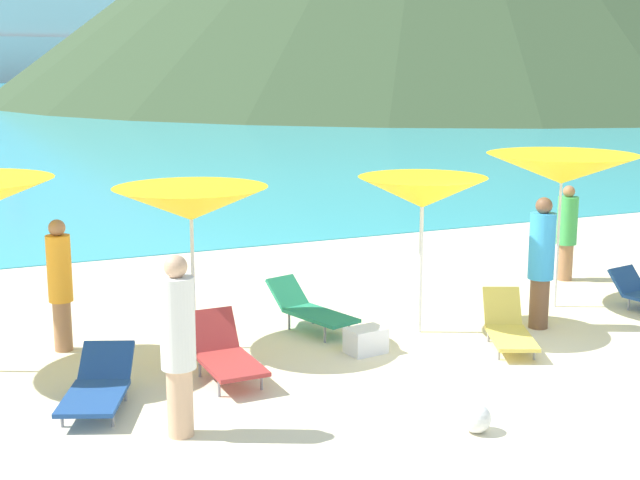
{
  "coord_description": "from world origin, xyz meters",
  "views": [
    {
      "loc": [
        -6.14,
        -8.35,
        3.79
      ],
      "look_at": [
        -0.91,
        3.33,
        1.2
      ],
      "focal_mm": 49.76,
      "sensor_mm": 36.0,
      "label": 1
    }
  ],
  "objects_px": {
    "beachgoer_2": "(60,281)",
    "cooler_box": "(366,340)",
    "lounge_chair_2": "(225,353)",
    "umbrella_2": "(422,193)",
    "lounge_chair_5": "(310,309)",
    "beachgoer_0": "(178,341)",
    "umbrella_3": "(562,169)",
    "lounge_chair_0": "(98,386)",
    "umbrella_1": "(191,204)",
    "beachgoer_3": "(567,231)",
    "cruise_ship": "(51,30)",
    "beachgoer_4": "(541,260)",
    "beach_ball": "(476,418)",
    "lounge_chair_4": "(508,327)"
  },
  "relations": [
    {
      "from": "beachgoer_2",
      "to": "cruise_ship",
      "type": "xyz_separation_m",
      "value": [
        21.7,
        161.73,
        8.36
      ]
    },
    {
      "from": "lounge_chair_2",
      "to": "beach_ball",
      "type": "distance_m",
      "value": 3.2
    },
    {
      "from": "beachgoer_2",
      "to": "lounge_chair_0",
      "type": "bearing_deg",
      "value": -147.63
    },
    {
      "from": "umbrella_1",
      "to": "cruise_ship",
      "type": "distance_m",
      "value": 163.72
    },
    {
      "from": "umbrella_1",
      "to": "lounge_chair_0",
      "type": "height_order",
      "value": "umbrella_1"
    },
    {
      "from": "beachgoer_3",
      "to": "beachgoer_0",
      "type": "bearing_deg",
      "value": -56.69
    },
    {
      "from": "beachgoer_2",
      "to": "cooler_box",
      "type": "height_order",
      "value": "beachgoer_2"
    },
    {
      "from": "umbrella_3",
      "to": "beachgoer_0",
      "type": "relative_size",
      "value": 1.31
    },
    {
      "from": "cooler_box",
      "to": "lounge_chair_2",
      "type": "bearing_deg",
      "value": 177.06
    },
    {
      "from": "lounge_chair_0",
      "to": "lounge_chair_4",
      "type": "height_order",
      "value": "lounge_chair_4"
    },
    {
      "from": "beachgoer_0",
      "to": "umbrella_3",
      "type": "bearing_deg",
      "value": -79.89
    },
    {
      "from": "lounge_chair_4",
      "to": "beach_ball",
      "type": "xyz_separation_m",
      "value": [
        -1.99,
        -2.21,
        -0.11
      ]
    },
    {
      "from": "cruise_ship",
      "to": "beachgoer_4",
      "type": "bearing_deg",
      "value": -102.08
    },
    {
      "from": "umbrella_1",
      "to": "lounge_chair_2",
      "type": "relative_size",
      "value": 1.66
    },
    {
      "from": "umbrella_3",
      "to": "umbrella_1",
      "type": "bearing_deg",
      "value": 176.45
    },
    {
      "from": "umbrella_2",
      "to": "lounge_chair_5",
      "type": "bearing_deg",
      "value": 152.14
    },
    {
      "from": "umbrella_2",
      "to": "beachgoer_3",
      "type": "bearing_deg",
      "value": 22.52
    },
    {
      "from": "beachgoer_3",
      "to": "umbrella_3",
      "type": "bearing_deg",
      "value": -35.37
    },
    {
      "from": "umbrella_1",
      "to": "umbrella_3",
      "type": "relative_size",
      "value": 0.9
    },
    {
      "from": "beachgoer_3",
      "to": "cruise_ship",
      "type": "distance_m",
      "value": 162.09
    },
    {
      "from": "umbrella_2",
      "to": "beachgoer_0",
      "type": "height_order",
      "value": "umbrella_2"
    },
    {
      "from": "beachgoer_3",
      "to": "cooler_box",
      "type": "height_order",
      "value": "beachgoer_3"
    },
    {
      "from": "lounge_chair_5",
      "to": "cruise_ship",
      "type": "relative_size",
      "value": 0.02
    },
    {
      "from": "beachgoer_0",
      "to": "cooler_box",
      "type": "distance_m",
      "value": 3.43
    },
    {
      "from": "beachgoer_2",
      "to": "cooler_box",
      "type": "xyz_separation_m",
      "value": [
        3.63,
        -1.74,
        -0.78
      ]
    },
    {
      "from": "umbrella_3",
      "to": "beachgoer_2",
      "type": "relative_size",
      "value": 1.41
    },
    {
      "from": "lounge_chair_2",
      "to": "beachgoer_2",
      "type": "distance_m",
      "value": 2.59
    },
    {
      "from": "lounge_chair_0",
      "to": "beachgoer_0",
      "type": "bearing_deg",
      "value": -37.8
    },
    {
      "from": "umbrella_2",
      "to": "cooler_box",
      "type": "height_order",
      "value": "umbrella_2"
    },
    {
      "from": "beach_ball",
      "to": "umbrella_2",
      "type": "bearing_deg",
      "value": 69.31
    },
    {
      "from": "umbrella_2",
      "to": "cruise_ship",
      "type": "distance_m",
      "value": 164.0
    },
    {
      "from": "lounge_chair_0",
      "to": "beachgoer_3",
      "type": "distance_m",
      "value": 8.98
    },
    {
      "from": "umbrella_1",
      "to": "lounge_chair_5",
      "type": "distance_m",
      "value": 2.39
    },
    {
      "from": "umbrella_3",
      "to": "beachgoer_4",
      "type": "distance_m",
      "value": 1.7
    },
    {
      "from": "beachgoer_2",
      "to": "cruise_ship",
      "type": "height_order",
      "value": "cruise_ship"
    },
    {
      "from": "beachgoer_3",
      "to": "lounge_chair_0",
      "type": "bearing_deg",
      "value": -64.9
    },
    {
      "from": "lounge_chair_5",
      "to": "umbrella_3",
      "type": "bearing_deg",
      "value": -22.43
    },
    {
      "from": "lounge_chair_0",
      "to": "beachgoer_3",
      "type": "relative_size",
      "value": 0.94
    },
    {
      "from": "umbrella_3",
      "to": "beachgoer_2",
      "type": "xyz_separation_m",
      "value": [
        -7.36,
        0.95,
        -1.23
      ]
    },
    {
      "from": "beachgoer_2",
      "to": "lounge_chair_2",
      "type": "bearing_deg",
      "value": -108.71
    },
    {
      "from": "beachgoer_0",
      "to": "beach_ball",
      "type": "xyz_separation_m",
      "value": [
        2.82,
        -1.18,
        -0.86
      ]
    },
    {
      "from": "umbrella_1",
      "to": "beachgoer_3",
      "type": "relative_size",
      "value": 1.34
    },
    {
      "from": "umbrella_2",
      "to": "beach_ball",
      "type": "relative_size",
      "value": 7.19
    },
    {
      "from": "lounge_chair_5",
      "to": "beach_ball",
      "type": "height_order",
      "value": "lounge_chair_5"
    },
    {
      "from": "lounge_chair_2",
      "to": "beachgoer_3",
      "type": "distance_m",
      "value": 7.4
    },
    {
      "from": "lounge_chair_0",
      "to": "beachgoer_4",
      "type": "xyz_separation_m",
      "value": [
        6.37,
        0.44,
        0.76
      ]
    },
    {
      "from": "lounge_chair_0",
      "to": "lounge_chair_4",
      "type": "distance_m",
      "value": 5.45
    },
    {
      "from": "lounge_chair_5",
      "to": "cruise_ship",
      "type": "distance_m",
      "value": 163.51
    },
    {
      "from": "umbrella_2",
      "to": "beach_ball",
      "type": "height_order",
      "value": "umbrella_2"
    },
    {
      "from": "umbrella_3",
      "to": "lounge_chair_2",
      "type": "relative_size",
      "value": 1.85
    }
  ]
}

